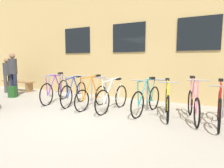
% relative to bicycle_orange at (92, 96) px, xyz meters
% --- Properties ---
extents(ground_plane, '(42.00, 42.00, 0.00)m').
position_rel_bicycle_orange_xyz_m(ground_plane, '(0.36, -1.22, -0.37)').
color(ground_plane, '#9E998E').
extents(storefront_building, '(28.00, 5.90, 4.77)m').
position_rel_bicycle_orange_xyz_m(storefront_building, '(0.36, 4.91, 2.01)').
color(storefront_building, tan).
rests_on(storefront_building, ground).
extents(bike_rack, '(6.62, 0.05, 0.92)m').
position_rel_bicycle_orange_xyz_m(bike_rack, '(0.82, 0.68, 0.19)').
color(bike_rack, gray).
rests_on(bike_rack, ground).
extents(bicycle_orange, '(0.44, 1.64, 1.05)m').
position_rel_bicycle_orange_xyz_m(bicycle_orange, '(0.00, 0.00, 0.00)').
color(bicycle_orange, black).
rests_on(bicycle_orange, ground).
extents(bicycle_white, '(0.44, 1.75, 1.01)m').
position_rel_bicycle_orange_xyz_m(bicycle_white, '(0.70, 0.00, 0.01)').
color(bicycle_white, black).
rests_on(bicycle_white, ground).
extents(bicycle_blue, '(0.49, 1.73, 1.00)m').
position_rel_bicycle_orange_xyz_m(bicycle_blue, '(-0.78, 0.12, 0.02)').
color(bicycle_blue, black).
rests_on(bicycle_blue, ground).
extents(bicycle_purple, '(0.55, 1.80, 1.04)m').
position_rel_bicycle_orange_xyz_m(bicycle_purple, '(-1.61, 0.13, 0.03)').
color(bicycle_purple, black).
rests_on(bicycle_purple, ground).
extents(bicycle_yellow, '(0.56, 1.69, 0.99)m').
position_rel_bicycle_orange_xyz_m(bicycle_yellow, '(2.23, 0.16, 0.00)').
color(bicycle_yellow, black).
rests_on(bicycle_yellow, ground).
extents(bicycle_pink, '(0.55, 1.70, 1.08)m').
position_rel_bicycle_orange_xyz_m(bicycle_pink, '(2.86, 0.14, 0.01)').
color(bicycle_pink, black).
rests_on(bicycle_pink, ground).
extents(bicycle_teal, '(0.44, 1.77, 1.00)m').
position_rel_bicycle_orange_xyz_m(bicycle_teal, '(1.66, 0.19, 0.01)').
color(bicycle_teal, black).
rests_on(bicycle_teal, ground).
extents(bicycle_red, '(0.44, 1.76, 1.04)m').
position_rel_bicycle_orange_xyz_m(bicycle_red, '(3.42, -0.00, 0.02)').
color(bicycle_red, black).
rests_on(bicycle_red, ground).
extents(wooden_bench, '(1.89, 0.40, 0.48)m').
position_rel_bicycle_orange_xyz_m(wooden_bench, '(-5.00, 1.17, -0.01)').
color(wooden_bench, olive).
rests_on(wooden_bench, ground).
extents(person_by_bench, '(0.32, 0.36, 1.56)m').
position_rel_bicycle_orange_xyz_m(person_by_bench, '(-5.03, 0.66, 0.52)').
color(person_by_bench, '#3F3F42').
rests_on(person_by_bench, ground).
extents(person_browsing, '(0.36, 0.32, 1.74)m').
position_rel_bicycle_orange_xyz_m(person_browsing, '(-3.91, 0.17, 0.64)').
color(person_browsing, '#1E2338').
rests_on(person_browsing, ground).
extents(backpack, '(0.33, 0.28, 0.44)m').
position_rel_bicycle_orange_xyz_m(backpack, '(-3.74, -0.03, -0.15)').
color(backpack, '#1E4C1E').
rests_on(backpack, ground).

